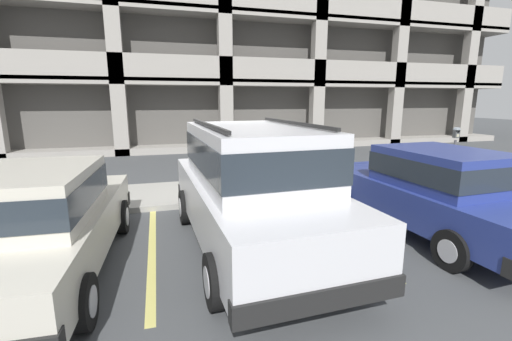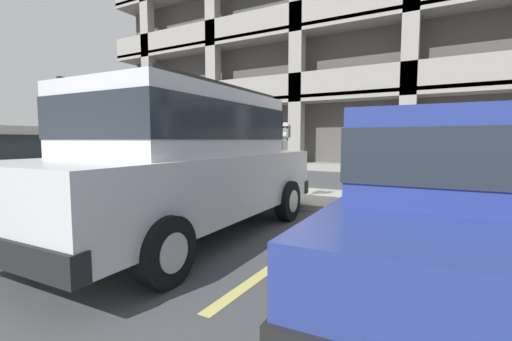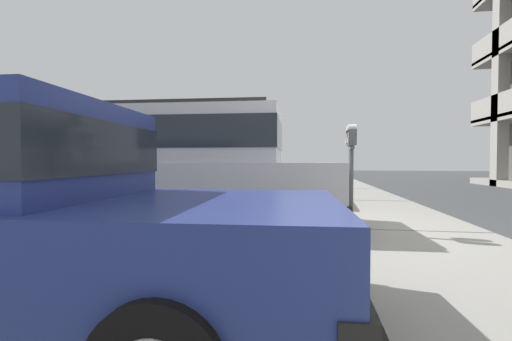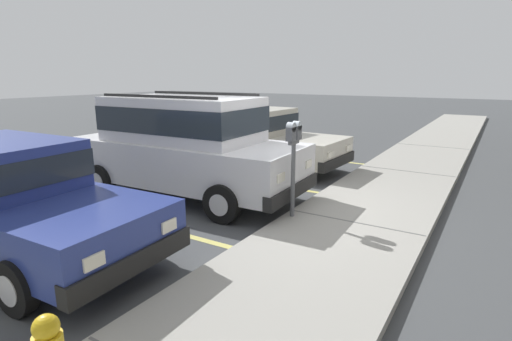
% 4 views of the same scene
% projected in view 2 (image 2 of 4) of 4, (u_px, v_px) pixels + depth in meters
% --- Properties ---
extents(ground_plane, '(80.00, 80.00, 0.10)m').
position_uv_depth(ground_plane, '(261.00, 211.00, 6.67)').
color(ground_plane, '#444749').
extents(sidewalk, '(40.00, 2.20, 0.12)m').
position_uv_depth(sidewalk, '(289.00, 196.00, 7.78)').
color(sidewalk, '#9E9B93').
rests_on(sidewalk, ground_plane).
extents(parking_stall_lines, '(12.78, 4.80, 0.01)m').
position_uv_depth(parking_stall_lines, '(313.00, 238.00, 4.67)').
color(parking_stall_lines, '#DBD16B').
rests_on(parking_stall_lines, ground_plane).
extents(silver_suv, '(2.14, 4.84, 2.03)m').
position_uv_depth(silver_suv, '(187.00, 158.00, 4.71)').
color(silver_suv, silver).
rests_on(silver_suv, ground_plane).
extents(red_sedan, '(2.00, 4.56, 1.54)m').
position_uv_depth(red_sedan, '(51.00, 169.00, 6.06)').
color(red_sedan, beige).
rests_on(red_sedan, ground_plane).
extents(dark_hatchback, '(1.97, 4.54, 1.54)m').
position_uv_depth(dark_hatchback, '(462.00, 200.00, 2.93)').
color(dark_hatchback, navy).
rests_on(dark_hatchback, ground_plane).
extents(parking_meter_near, '(0.35, 0.12, 1.55)m').
position_uv_depth(parking_meter_near, '(281.00, 143.00, 6.73)').
color(parking_meter_near, '#595B60').
rests_on(parking_meter_near, sidewalk).
extents(parking_garage, '(32.00, 10.00, 13.25)m').
position_uv_depth(parking_garage, '(422.00, 46.00, 17.16)').
color(parking_garage, '#54514D').
rests_on(parking_garage, ground_plane).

